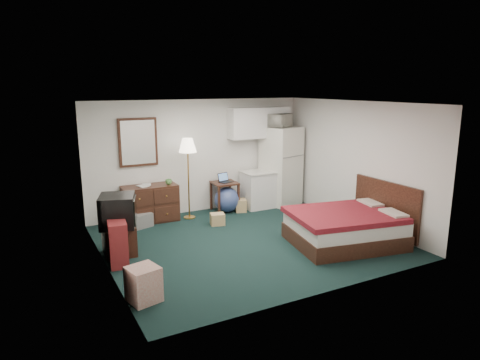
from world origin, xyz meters
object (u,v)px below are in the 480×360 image
floor_lamp (188,179)px  fridge (281,166)px  tv_stand (119,240)px  dresser (150,203)px  suitcase (118,244)px  desk (225,197)px  kitchen_counter (259,190)px  bed (345,228)px

floor_lamp → fridge: fridge is taller
fridge → tv_stand: (-4.15, -1.41, -0.67)m
dresser → suitcase: size_ratio=1.57×
floor_lamp → desk: (0.90, 0.11, -0.52)m
dresser → floor_lamp: floor_lamp is taller
dresser → desk: dresser is taller
kitchen_counter → bed: size_ratio=0.45×
dresser → suitcase: bearing=-117.4°
dresser → kitchen_counter: size_ratio=1.37×
suitcase → floor_lamp: bearing=51.5°
floor_lamp → fridge: 2.37m
desk → kitchen_counter: size_ratio=0.82×
dresser → suitcase: 2.25m
desk → fridge: fridge is taller
fridge → suitcase: fridge is taller
desk → fridge: bearing=0.8°
kitchen_counter → tv_stand: (-3.54, -1.38, -0.16)m
desk → suitcase: 3.39m
dresser → tv_stand: (-0.98, -1.51, -0.13)m
dresser → desk: (1.70, -0.05, -0.05)m
desk → bed: bearing=-68.0°
fridge → tv_stand: size_ratio=3.37×
desk → tv_stand: desk is taller
fridge → floor_lamp: bearing=166.7°
dresser → desk: bearing=-0.0°
dresser → desk: 1.70m
floor_lamp → kitchen_counter: (1.76, 0.03, -0.45)m
desk → suitcase: suitcase is taller
kitchen_counter → fridge: (0.61, 0.03, 0.51)m
floor_lamp → fridge: size_ratio=0.93×
floor_lamp → bed: 3.40m
bed → floor_lamp: bearing=135.3°
tv_stand → suitcase: (-0.11, -0.45, 0.11)m
fridge → bed: (-0.47, -2.82, -0.63)m
desk → suitcase: (-2.79, -1.91, 0.02)m
fridge → dresser: bearing=163.4°
dresser → floor_lamp: size_ratio=0.65×
bed → tv_stand: 3.94m
kitchen_counter → fridge: fridge is taller
fridge → suitcase: bearing=-171.2°
bed → kitchen_counter: bearing=103.7°
suitcase → desk: bearing=42.3°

